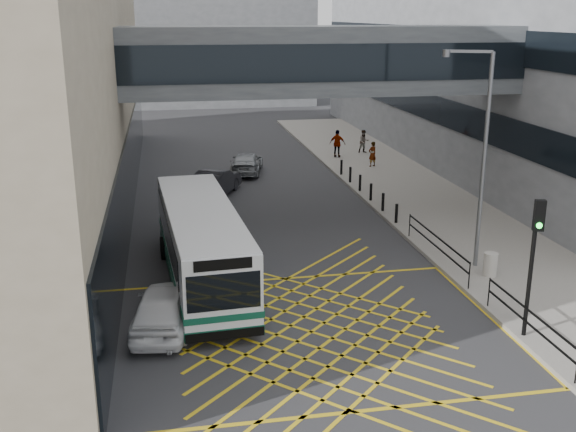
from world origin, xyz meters
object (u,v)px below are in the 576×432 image
traffic_light (534,249)px  street_lamp (480,147)px  car_dark (215,182)px  pedestrian_a (372,154)px  litter_bin (490,264)px  pedestrian_b (364,142)px  car_silver (247,162)px  car_white (164,307)px  pedestrian_c (337,144)px  bus (201,243)px

traffic_light → street_lamp: size_ratio=0.53×
car_dark → pedestrian_a: pedestrian_a is taller
litter_bin → street_lamp: bearing=100.2°
pedestrian_a → pedestrian_b: 4.39m
car_silver → street_lamp: 19.49m
car_white → traffic_light: 11.32m
car_white → litter_bin: (11.96, 1.92, -0.13)m
car_white → pedestrian_c: size_ratio=2.51×
bus → car_silver: size_ratio=2.41×
car_dark → pedestrian_a: (10.36, 4.76, 0.22)m
pedestrian_a → pedestrian_b: (0.73, 4.33, -0.00)m
car_dark → litter_bin: 16.73m
pedestrian_a → pedestrian_c: (-1.47, 3.19, 0.13)m
car_white → car_dark: car_white is taller
car_silver → bus: bearing=90.1°
traffic_light → car_dark: bearing=127.9°
car_dark → pedestrian_c: 11.93m
car_dark → litter_bin: bearing=147.6°
pedestrian_c → car_silver: bearing=53.2°
car_silver → litter_bin: size_ratio=4.90×
car_white → street_lamp: bearing=-156.9°
pedestrian_a → pedestrian_b: bearing=-122.6°
bus → car_dark: size_ratio=2.26×
car_white → pedestrian_c: 26.67m
car_white → car_dark: 16.23m
car_silver → pedestrian_b: 9.67m
traffic_light → pedestrian_b: traffic_light is taller
car_dark → pedestrian_a: bearing=-130.6°
bus → street_lamp: size_ratio=1.30×
car_silver → pedestrian_c: (6.57, 2.92, 0.40)m
bus → pedestrian_b: size_ratio=6.66×
car_dark → pedestrian_c: size_ratio=2.52×
street_lamp → litter_bin: 4.35m
pedestrian_b → litter_bin: bearing=-100.9°
traffic_light → street_lamp: 6.34m
street_lamp → pedestrian_c: 21.14m
car_dark → street_lamp: size_ratio=0.58×
street_lamp → litter_bin: street_lamp is taller
street_lamp → traffic_light: bearing=-75.0°
bus → litter_bin: bearing=-12.4°
car_white → car_silver: (5.22, 21.00, -0.06)m
litter_bin → car_silver: bearing=109.5°
bus → car_white: 3.90m
car_white → street_lamp: street_lamp is taller
traffic_light → pedestrian_c: (1.07, 26.80, -1.89)m
street_lamp → pedestrian_c: (0.04, 20.81, -3.70)m
pedestrian_c → pedestrian_b: bearing=-123.2°
street_lamp → pedestrian_b: street_lamp is taller
car_white → pedestrian_b: 28.71m
litter_bin → pedestrian_a: 18.86m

